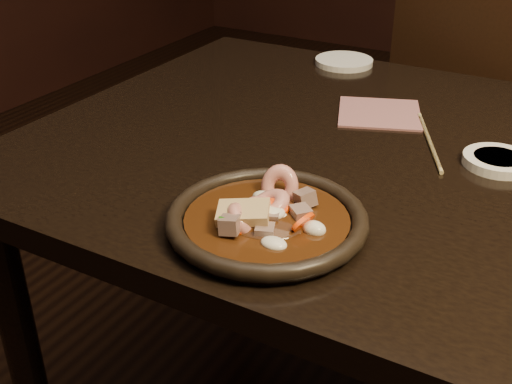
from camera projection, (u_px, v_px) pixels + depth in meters
The scene contains 7 objects.
chair at pixel (484, 142), 1.62m from camera, with size 0.59×0.59×0.95m.
plate at pixel (267, 221), 0.81m from camera, with size 0.26×0.26×0.03m.
stirfry at pixel (267, 217), 0.81m from camera, with size 0.14×0.16×0.06m.
soy_dish at pixel (498, 161), 0.98m from camera, with size 0.11×0.11×0.01m, color white.
saucer_left at pixel (344, 62), 1.42m from camera, with size 0.13×0.13×0.01m, color white.
chopsticks at pixel (429, 141), 1.05m from camera, with size 0.10×0.21×0.01m.
napkin at pixel (380, 113), 1.16m from camera, with size 0.15×0.15×0.00m, color #965C5E.
Camera 1 is at (0.06, -0.91, 1.19)m, focal length 45.00 mm.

